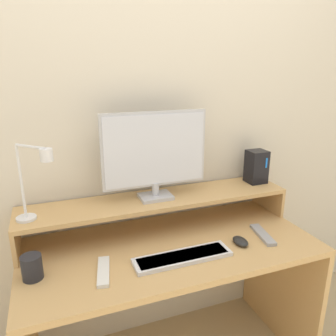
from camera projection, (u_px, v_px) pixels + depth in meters
wall_back at (148, 124)px, 1.71m from camera, size 6.00×0.05×2.50m
desk at (172, 280)px, 1.61m from camera, size 1.37×0.63×0.73m
monitor_shelf at (159, 202)px, 1.67m from camera, size 1.37×0.27×0.17m
monitor at (155, 153)px, 1.59m from camera, size 0.53×0.12×0.44m
desk_lamp at (34, 180)px, 1.34m from camera, size 0.18×0.18×0.34m
router_dock at (256, 167)px, 1.87m from camera, size 0.10×0.10×0.19m
keyboard at (184, 257)px, 1.43m from camera, size 0.44×0.12×0.02m
mouse at (240, 241)px, 1.55m from camera, size 0.06×0.10×0.03m
remote_control at (103, 271)px, 1.33m from camera, size 0.08×0.20×0.02m
remote_secondary at (263, 235)px, 1.62m from camera, size 0.09×0.21×0.02m
mug at (32, 267)px, 1.29m from camera, size 0.08×0.08×0.10m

